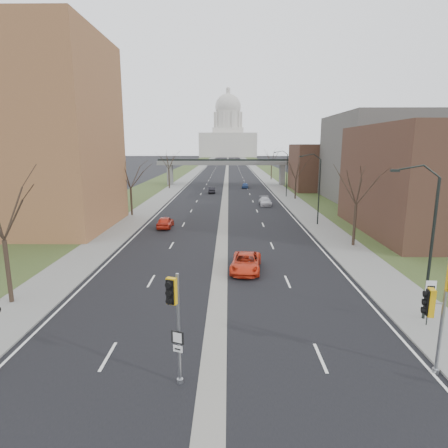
{
  "coord_description": "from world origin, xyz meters",
  "views": [
    {
      "loc": [
        0.67,
        -13.9,
        9.77
      ],
      "look_at": [
        0.35,
        12.12,
        4.29
      ],
      "focal_mm": 30.0,
      "sensor_mm": 36.0,
      "label": 1
    }
  ],
  "objects_px": {
    "car_left_far": "(212,190)",
    "car_right_near": "(246,262)",
    "signal_pole_median": "(175,311)",
    "car_left_near": "(165,222)",
    "speed_limit_sign": "(430,295)",
    "car_right_mid": "(265,201)",
    "signal_pole_right": "(442,298)",
    "car_right_far": "(245,185)"
  },
  "relations": [
    {
      "from": "signal_pole_median",
      "to": "car_right_mid",
      "type": "relative_size",
      "value": 1.05
    },
    {
      "from": "signal_pole_median",
      "to": "speed_limit_sign",
      "type": "distance_m",
      "value": 14.14
    },
    {
      "from": "speed_limit_sign",
      "to": "car_left_near",
      "type": "distance_m",
      "value": 31.18
    },
    {
      "from": "car_left_far",
      "to": "car_right_near",
      "type": "xyz_separation_m",
      "value": [
        4.92,
        -49.55,
        0.04
      ]
    },
    {
      "from": "car_left_near",
      "to": "car_left_far",
      "type": "relative_size",
      "value": 1.06
    },
    {
      "from": "car_left_far",
      "to": "car_right_mid",
      "type": "xyz_separation_m",
      "value": [
        9.61,
        -16.21,
        0.03
      ]
    },
    {
      "from": "signal_pole_median",
      "to": "car_left_far",
      "type": "distance_m",
      "value": 64.26
    },
    {
      "from": "speed_limit_sign",
      "to": "car_left_far",
      "type": "bearing_deg",
      "value": 108.01
    },
    {
      "from": "car_left_far",
      "to": "car_right_mid",
      "type": "height_order",
      "value": "car_right_mid"
    },
    {
      "from": "signal_pole_median",
      "to": "car_left_near",
      "type": "bearing_deg",
      "value": 121.52
    },
    {
      "from": "car_right_near",
      "to": "car_right_far",
      "type": "relative_size",
      "value": 1.35
    },
    {
      "from": "car_right_near",
      "to": "car_right_far",
      "type": "height_order",
      "value": "car_right_near"
    },
    {
      "from": "signal_pole_median",
      "to": "car_left_near",
      "type": "distance_m",
      "value": 31.03
    },
    {
      "from": "car_left_far",
      "to": "speed_limit_sign",
      "type": "bearing_deg",
      "value": 100.83
    },
    {
      "from": "signal_pole_right",
      "to": "car_right_mid",
      "type": "height_order",
      "value": "signal_pole_right"
    },
    {
      "from": "car_left_far",
      "to": "car_right_far",
      "type": "distance_m",
      "value": 11.82
    },
    {
      "from": "car_left_far",
      "to": "car_right_mid",
      "type": "distance_m",
      "value": 18.84
    },
    {
      "from": "car_left_near",
      "to": "car_right_far",
      "type": "height_order",
      "value": "car_left_near"
    },
    {
      "from": "speed_limit_sign",
      "to": "car_left_far",
      "type": "relative_size",
      "value": 0.66
    },
    {
      "from": "car_left_far",
      "to": "car_right_far",
      "type": "bearing_deg",
      "value": -131.59
    },
    {
      "from": "car_right_far",
      "to": "signal_pole_median",
      "type": "bearing_deg",
      "value": -89.73
    },
    {
      "from": "signal_pole_right",
      "to": "car_right_near",
      "type": "distance_m",
      "value": 15.89
    },
    {
      "from": "car_left_far",
      "to": "signal_pole_median",
      "type": "bearing_deg",
      "value": 88.32
    },
    {
      "from": "car_left_far",
      "to": "car_right_far",
      "type": "relative_size",
      "value": 1.07
    },
    {
      "from": "signal_pole_median",
      "to": "car_right_mid",
      "type": "xyz_separation_m",
      "value": [
        8.19,
        47.98,
        -2.69
      ]
    },
    {
      "from": "car_right_mid",
      "to": "car_left_near",
      "type": "bearing_deg",
      "value": -128.72
    },
    {
      "from": "speed_limit_sign",
      "to": "car_right_mid",
      "type": "xyz_separation_m",
      "value": [
        -4.81,
        42.61,
        -1.21
      ]
    },
    {
      "from": "car_left_near",
      "to": "car_right_mid",
      "type": "bearing_deg",
      "value": -127.31
    },
    {
      "from": "speed_limit_sign",
      "to": "car_right_near",
      "type": "bearing_deg",
      "value": 139.92
    },
    {
      "from": "signal_pole_right",
      "to": "car_left_near",
      "type": "relative_size",
      "value": 1.33
    },
    {
      "from": "car_left_far",
      "to": "car_right_mid",
      "type": "relative_size",
      "value": 0.84
    },
    {
      "from": "car_left_far",
      "to": "car_right_near",
      "type": "relative_size",
      "value": 0.79
    },
    {
      "from": "car_left_near",
      "to": "car_left_far",
      "type": "bearing_deg",
      "value": -96.25
    },
    {
      "from": "speed_limit_sign",
      "to": "car_left_near",
      "type": "height_order",
      "value": "speed_limit_sign"
    },
    {
      "from": "car_right_mid",
      "to": "car_right_far",
      "type": "xyz_separation_m",
      "value": [
        -2.24,
        25.43,
        -0.05
      ]
    },
    {
      "from": "speed_limit_sign",
      "to": "car_right_mid",
      "type": "distance_m",
      "value": 42.9
    },
    {
      "from": "speed_limit_sign",
      "to": "car_left_near",
      "type": "xyz_separation_m",
      "value": [
        -18.53,
        25.05,
        -1.18
      ]
    },
    {
      "from": "car_right_near",
      "to": "speed_limit_sign",
      "type": "bearing_deg",
      "value": -38.14
    },
    {
      "from": "signal_pole_median",
      "to": "car_left_near",
      "type": "xyz_separation_m",
      "value": [
        -5.54,
        30.42,
        -2.66
      ]
    },
    {
      "from": "signal_pole_median",
      "to": "car_right_mid",
      "type": "bearing_deg",
      "value": 101.52
    },
    {
      "from": "signal_pole_median",
      "to": "car_right_far",
      "type": "bearing_deg",
      "value": 106.57
    },
    {
      "from": "car_right_near",
      "to": "car_right_mid",
      "type": "xyz_separation_m",
      "value": [
        4.69,
        33.34,
        -0.01
      ]
    }
  ]
}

